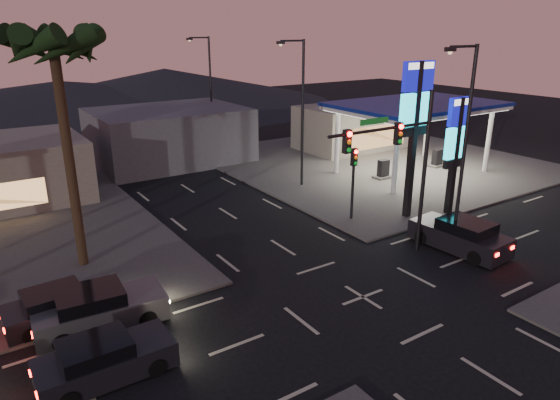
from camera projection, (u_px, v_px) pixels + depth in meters
ground at (363, 297)px, 20.84m from camera, size 140.00×140.00×0.00m
corner_lot_ne at (374, 162)px, 41.80m from camera, size 24.00×24.00×0.12m
gas_station at (416, 108)px, 37.02m from camera, size 12.20×8.20×5.47m
convenience_store at (354, 127)px, 46.15m from camera, size 10.00×6.00×4.00m
pylon_sign_tall at (416, 110)px, 27.54m from camera, size 2.20×0.35×9.00m
pylon_sign_short at (456, 138)px, 28.63m from camera, size 1.60×0.35×7.00m
traffic_signal_mast at (401, 154)px, 22.67m from camera, size 6.10×0.39×8.00m
pedestal_signal at (354, 172)px, 28.27m from camera, size 0.32×0.39×4.30m
streetlight_near at (463, 139)px, 23.33m from camera, size 2.14×0.25×10.00m
streetlight_mid at (300, 106)px, 33.56m from camera, size 2.14×0.25×10.00m
streetlight_far at (209, 87)px, 44.58m from camera, size 2.14×0.25×10.00m
palm_a at (55, 59)px, 20.53m from camera, size 4.41×4.41×10.86m
building_far_mid at (169, 135)px, 41.64m from camera, size 12.00×9.00×4.40m
hill_right at (165, 86)px, 75.11m from camera, size 50.00×50.00×5.00m
hill_center at (60, 96)px, 67.42m from camera, size 60.00×60.00×4.00m
car_lane_a_front at (104, 360)px, 15.84m from camera, size 4.38×1.88×1.42m
car_lane_b_front at (99, 309)px, 18.57m from camera, size 4.95×2.34×1.57m
car_lane_b_mid at (61, 306)px, 18.95m from camera, size 4.34×2.00×1.39m
suv_station at (461, 236)px, 25.10m from camera, size 2.37×5.01×1.63m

